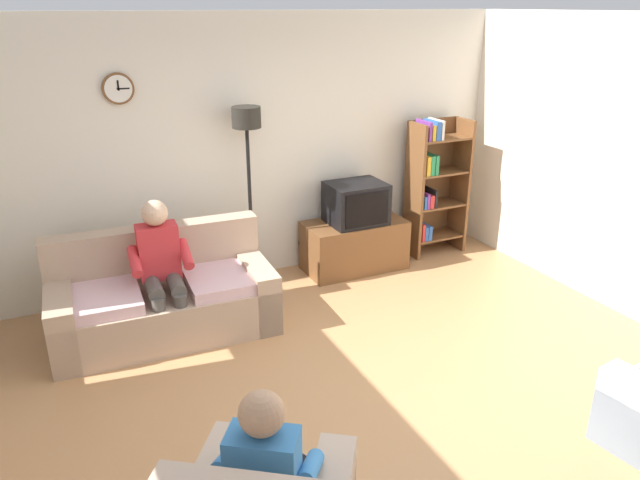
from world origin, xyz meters
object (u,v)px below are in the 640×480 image
tv (356,203)px  person_on_couch (161,265)px  couch (164,300)px  floor_lamp (248,148)px  bookshelf (433,184)px  person_in_left_armchair (269,470)px  tv_stand (354,245)px

tv → person_on_couch: bearing=-165.0°
couch → floor_lamp: bearing=30.0°
couch → person_on_couch: 0.40m
bookshelf → person_in_left_armchair: bearing=-135.0°
person_on_couch → person_in_left_armchair: person_on_couch is taller
couch → tv_stand: bearing=13.0°
couch → tv_stand: (2.19, 0.50, -0.04)m
floor_lamp → person_on_couch: (-1.05, -0.71, -0.75)m
tv_stand → person_on_couch: bearing=-164.4°
couch → floor_lamp: size_ratio=1.05×
person_in_left_armchair → couch: bearing=89.9°
floor_lamp → person_in_left_armchair: (-1.04, -3.26, -0.85)m
person_on_couch → tv: bearing=15.0°
tv → person_on_couch: person_on_couch is taller
tv_stand → person_on_couch: 2.31m
tv → bookshelf: 1.06m
bookshelf → couch: bearing=-169.9°
tv → bookshelf: (1.05, 0.10, 0.05)m
bookshelf → tv: bearing=-174.6°
person_on_couch → person_in_left_armchair: size_ratio=1.11×
couch → tv: 2.28m
tv_stand → person_in_left_armchair: person_in_left_armchair is taller
person_in_left_armchair → tv: bearing=55.1°
tv_stand → floor_lamp: size_ratio=0.59×
tv → person_on_couch: (-2.19, -0.59, -0.07)m
couch → person_in_left_armchair: person_in_left_armchair is taller
tv → floor_lamp: floor_lamp is taller
tv → person_in_left_armchair: (-2.19, -3.14, -0.16)m
couch → floor_lamp: floor_lamp is taller
floor_lamp → person_on_couch: 1.47m
tv → person_on_couch: 2.27m
tv → person_in_left_armchair: person_in_left_armchair is taller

